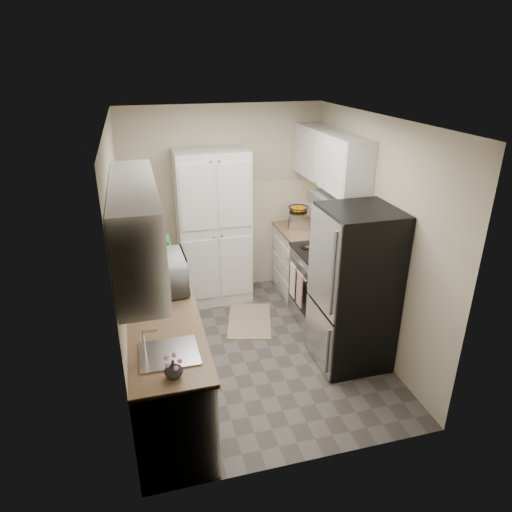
{
  "coord_description": "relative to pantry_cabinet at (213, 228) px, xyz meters",
  "views": [
    {
      "loc": [
        -1.1,
        -4.13,
        3.02
      ],
      "look_at": [
        0.05,
        0.15,
        1.08
      ],
      "focal_mm": 32.0,
      "sensor_mm": 36.0,
      "label": 1
    }
  ],
  "objects": [
    {
      "name": "microwave",
      "position": [
        -0.71,
        -1.35,
        0.08
      ],
      "size": [
        0.42,
        0.61,
        0.33
      ],
      "primitive_type": "imported",
      "rotation": [
        0.0,
        0.0,
        1.61
      ],
      "color": "silver",
      "rests_on": "countertop_left"
    },
    {
      "name": "room_shell",
      "position": [
        0.18,
        -1.32,
        0.63
      ],
      "size": [
        2.64,
        3.24,
        2.52
      ],
      "color": "beige",
      "rests_on": "ground"
    },
    {
      "name": "base_cabinet_right",
      "position": [
        1.19,
        -0.12,
        -0.56
      ],
      "size": [
        0.6,
        0.8,
        0.88
      ],
      "primitive_type": "cube",
      "color": "silver",
      "rests_on": "ground"
    },
    {
      "name": "ground",
      "position": [
        0.2,
        -1.32,
        -1.0
      ],
      "size": [
        3.2,
        3.2,
        0.0
      ],
      "primitive_type": "plane",
      "color": "#56514C",
      "rests_on": "ground"
    },
    {
      "name": "toaster_oven",
      "position": [
        1.17,
        -0.0,
        0.02
      ],
      "size": [
        0.39,
        0.43,
        0.2
      ],
      "primitive_type": "cube",
      "rotation": [
        0.0,
        0.0,
        -0.42
      ],
      "color": "silver",
      "rests_on": "countertop_right"
    },
    {
      "name": "kitchen_mat",
      "position": [
        0.29,
        -0.72,
        -0.99
      ],
      "size": [
        0.71,
        0.93,
        0.01
      ],
      "primitive_type": "cube",
      "rotation": [
        0.0,
        0.0,
        -0.26
      ],
      "color": "tan",
      "rests_on": "ground"
    },
    {
      "name": "countertop_left",
      "position": [
        -0.79,
        -1.75,
        -0.1
      ],
      "size": [
        0.63,
        2.33,
        0.04
      ],
      "primitive_type": "cube",
      "color": "#846647",
      "rests_on": "base_cabinet_left"
    },
    {
      "name": "countertop_right",
      "position": [
        1.19,
        -0.12,
        -0.1
      ],
      "size": [
        0.63,
        0.83,
        0.04
      ],
      "primitive_type": "cube",
      "color": "#846647",
      "rests_on": "base_cabinet_right"
    },
    {
      "name": "flower_vase",
      "position": [
        -0.78,
        -2.75,
        -0.01
      ],
      "size": [
        0.15,
        0.15,
        0.14
      ],
      "primitive_type": "imported",
      "rotation": [
        0.0,
        0.0,
        -0.11
      ],
      "color": "silver",
      "rests_on": "countertop_left"
    },
    {
      "name": "electric_range",
      "position": [
        1.17,
        -0.93,
        -0.52
      ],
      "size": [
        0.71,
        0.78,
        1.13
      ],
      "color": "#B7B7BC",
      "rests_on": "ground"
    },
    {
      "name": "cutting_board",
      "position": [
        -0.61,
        -0.77,
        0.07
      ],
      "size": [
        0.04,
        0.25,
        0.31
      ],
      "primitive_type": "cube",
      "rotation": [
        0.0,
        0.0,
        -0.08
      ],
      "color": "#2E8737",
      "rests_on": "countertop_left"
    },
    {
      "name": "refrigerator",
      "position": [
        1.14,
        -1.73,
        -0.15
      ],
      "size": [
        0.7,
        0.72,
        1.7
      ],
      "primitive_type": "cube",
      "color": "#B7B7BC",
      "rests_on": "ground"
    },
    {
      "name": "base_cabinet_left",
      "position": [
        -0.79,
        -1.75,
        -0.56
      ],
      "size": [
        0.6,
        2.3,
        0.88
      ],
      "primitive_type": "cube",
      "color": "silver",
      "rests_on": "ground"
    },
    {
      "name": "wine_bottle",
      "position": [
        -0.94,
        -0.77,
        0.08
      ],
      "size": [
        0.08,
        0.08,
        0.33
      ],
      "primitive_type": "cylinder",
      "color": "black",
      "rests_on": "countertop_left"
    },
    {
      "name": "pantry_cabinet",
      "position": [
        0.0,
        0.0,
        0.0
      ],
      "size": [
        0.9,
        0.55,
        2.0
      ],
      "primitive_type": "cube",
      "color": "silver",
      "rests_on": "ground"
    },
    {
      "name": "fruit_basket",
      "position": [
        1.15,
        0.01,
        0.18
      ],
      "size": [
        0.34,
        0.34,
        0.11
      ],
      "primitive_type": null,
      "rotation": [
        0.0,
        0.0,
        0.35
      ],
      "color": "#D98900",
      "rests_on": "toaster_oven"
    }
  ]
}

